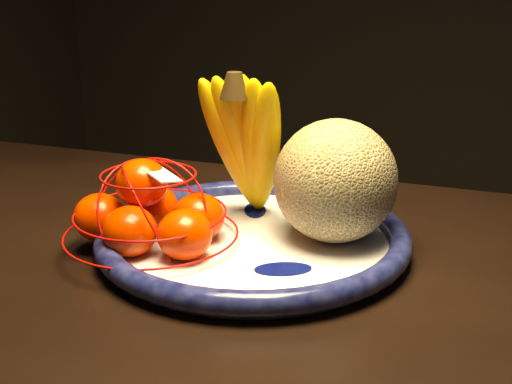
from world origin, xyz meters
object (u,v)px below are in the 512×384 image
(cantaloupe, at_px, (335,181))
(mandarin_bag, at_px, (151,215))
(fruit_bowl, at_px, (253,237))
(banana_bunch, at_px, (248,140))

(cantaloupe, xyz_separation_m, mandarin_bag, (-0.20, -0.09, -0.04))
(fruit_bowl, bearing_deg, cantaloupe, 18.70)
(cantaloupe, distance_m, banana_bunch, 0.13)
(banana_bunch, bearing_deg, fruit_bowl, -61.75)
(fruit_bowl, relative_size, banana_bunch, 1.80)
(cantaloupe, bearing_deg, mandarin_bag, -155.73)
(fruit_bowl, bearing_deg, mandarin_bag, -151.26)
(fruit_bowl, height_order, banana_bunch, banana_bunch)
(fruit_bowl, xyz_separation_m, mandarin_bag, (-0.11, -0.06, 0.04))
(cantaloupe, relative_size, mandarin_bag, 0.58)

